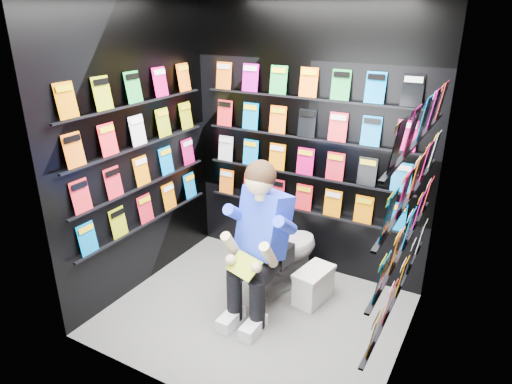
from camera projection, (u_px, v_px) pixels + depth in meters
The scene contains 13 objects.
floor at pixel (255, 314), 3.97m from camera, with size 2.40×2.40×0.00m, color #5F5F5D.
wall_back at pixel (307, 142), 4.29m from camera, with size 2.40×0.04×2.60m, color black.
wall_front at pixel (171, 223), 2.67m from camera, with size 2.40×0.04×2.60m, color black.
wall_left at pixel (137, 151), 4.03m from camera, with size 0.04×2.00×2.60m, color black.
wall_right at pixel (417, 204), 2.93m from camera, with size 0.04×2.00×2.60m, color black.
comics_back at pixel (306, 143), 4.26m from camera, with size 2.10×0.06×1.37m, color red, non-canonical shape.
comics_left at pixel (140, 151), 4.01m from camera, with size 0.06×1.70×1.37m, color red, non-canonical shape.
comics_right at pixel (413, 203), 2.95m from camera, with size 0.06×1.70×1.37m, color red, non-canonical shape.
toilet at pixel (284, 250), 4.28m from camera, with size 0.42×0.75×0.73m, color white.
longbox at pixel (313, 287), 4.11m from camera, with size 0.21×0.38×0.29m, color white.
longbox_lid at pixel (314, 271), 4.05m from camera, with size 0.23×0.40×0.03m, color white.
reader at pixel (265, 224), 3.81m from camera, with size 0.57×0.83×1.53m, color #0E2CE6, non-canonical shape.
held_comic at pixel (244, 266), 3.61m from camera, with size 0.28×0.01×0.19m, color green.
Camera 1 is at (1.61, -2.86, 2.47)m, focal length 32.00 mm.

